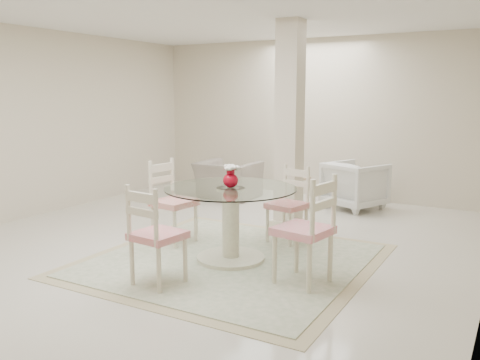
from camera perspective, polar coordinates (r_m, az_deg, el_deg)
The scene contains 13 objects.
ground at distance 6.04m, azimuth -4.09°, elevation -7.40°, with size 7.00×7.00×0.00m, color silver.
room_shell at distance 5.77m, azimuth -4.32°, elevation 10.50°, with size 6.02×7.02×2.71m.
column at distance 6.69m, azimuth 5.59°, elevation 6.04°, with size 0.30×0.30×2.70m, color beige.
area_rug at distance 5.51m, azimuth -1.04°, elevation -8.98°, with size 2.87×2.87×0.02m.
dining_table at distance 5.39m, azimuth -1.05°, elevation -4.96°, with size 1.39×1.39×0.80m.
red_vase at distance 5.28m, azimuth -1.05°, elevation 0.49°, with size 0.19×0.18×0.25m.
dining_chair_east at distance 4.70m, azimuth 7.89°, elevation -4.75°, with size 0.53×0.53×1.15m.
dining_chair_north at distance 6.11m, azimuth 5.68°, elevation -2.05°, with size 0.48×0.48×1.01m.
dining_chair_west at distance 6.10m, azimuth -7.91°, elevation -1.70°, with size 0.49×0.49×1.10m.
dining_chair_south at distance 4.71m, azimuth -9.80°, elevation -5.39°, with size 0.47×0.47×1.06m.
recliner_taupe at distance 8.66m, azimuth -1.33°, elevation -0.00°, with size 0.97×0.84×0.63m, color gray.
armchair_white at distance 8.08m, azimuth 12.79°, elevation -0.56°, with size 0.78×0.81×0.73m, color white.
side_table at distance 7.99m, azimuth 6.23°, elevation -1.48°, with size 0.48×0.48×0.50m.
Camera 1 is at (3.20, -4.80, 1.77)m, focal length 38.00 mm.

